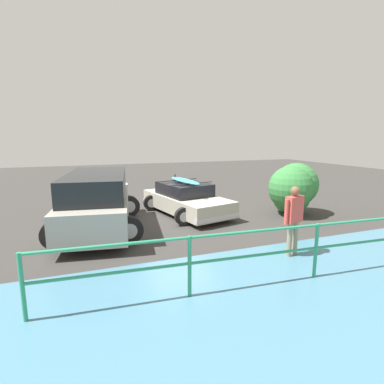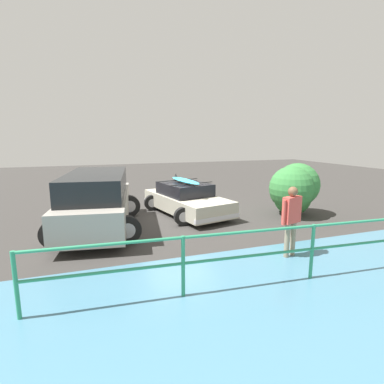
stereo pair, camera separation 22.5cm
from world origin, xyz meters
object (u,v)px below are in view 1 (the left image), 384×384
(sedan_car, at_px, (186,199))
(person_bystander, at_px, (294,214))
(suv_car, at_px, (98,201))
(bush_near_left, at_px, (292,189))

(sedan_car, xyz_separation_m, person_bystander, (-1.12, 4.71, 0.47))
(sedan_car, height_order, suv_car, suv_car)
(suv_car, xyz_separation_m, person_bystander, (-4.34, 3.78, 0.11))
(sedan_car, relative_size, suv_car, 0.83)
(person_bystander, bearing_deg, bush_near_left, -128.07)
(sedan_car, bearing_deg, bush_near_left, 158.97)
(person_bystander, height_order, bush_near_left, bush_near_left)
(bush_near_left, bearing_deg, sedan_car, -21.03)
(suv_car, height_order, person_bystander, suv_car)
(suv_car, xyz_separation_m, bush_near_left, (-6.91, 0.49, 0.04))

